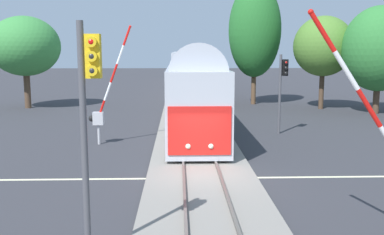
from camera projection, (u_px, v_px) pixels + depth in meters
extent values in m
plane|color=#333338|center=(201.00, 178.00, 17.65)|extent=(220.00, 220.00, 0.00)
cube|color=beige|center=(201.00, 178.00, 17.65)|extent=(44.00, 0.20, 0.01)
cube|color=gray|center=(201.00, 176.00, 17.64)|extent=(4.40, 80.00, 0.18)
cube|color=#56514C|center=(184.00, 172.00, 17.59)|extent=(0.10, 80.00, 0.14)
cube|color=#56514C|center=(219.00, 172.00, 17.63)|extent=(0.10, 80.00, 0.14)
cube|color=#B2B7C1|center=(193.00, 96.00, 27.33)|extent=(3.00, 17.33, 3.90)
cube|color=red|center=(200.00, 131.00, 18.85)|extent=(2.76, 0.08, 2.15)
cylinder|color=#B2B7C1|center=(193.00, 67.00, 27.05)|extent=(2.76, 15.60, 2.76)
sphere|color=#F4F2CC|center=(188.00, 146.00, 18.92)|extent=(0.24, 0.24, 0.24)
sphere|color=#F4F2CC|center=(211.00, 146.00, 18.96)|extent=(0.24, 0.24, 0.24)
cube|color=#B7BCC6|center=(187.00, 74.00, 46.88)|extent=(3.00, 20.55, 4.60)
cube|color=black|center=(201.00, 71.00, 46.88)|extent=(0.04, 18.50, 0.90)
cube|color=gold|center=(201.00, 84.00, 47.10)|extent=(0.04, 18.91, 0.36)
cube|color=#B7BCC6|center=(184.00, 67.00, 68.07)|extent=(3.00, 20.55, 4.60)
cube|color=black|center=(194.00, 65.00, 68.07)|extent=(0.04, 18.50, 0.90)
cube|color=gold|center=(194.00, 74.00, 68.29)|extent=(0.04, 18.91, 0.36)
cylinder|color=red|center=(369.00, 108.00, 10.65)|extent=(0.72, 0.12, 0.98)
cylinder|color=white|center=(346.00, 70.00, 10.49)|extent=(0.72, 0.12, 0.98)
cylinder|color=red|center=(323.00, 32.00, 10.33)|extent=(0.72, 0.12, 0.98)
sphere|color=red|center=(311.00, 12.00, 10.25)|extent=(0.14, 0.14, 0.14)
cylinder|color=#B7B7BC|center=(99.00, 134.00, 23.94)|extent=(0.14, 0.14, 1.10)
cube|color=#B7B7BC|center=(98.00, 118.00, 23.81)|extent=(0.56, 0.40, 0.70)
sphere|color=black|center=(92.00, 118.00, 23.80)|extent=(0.36, 0.36, 0.36)
cylinder|color=red|center=(101.00, 109.00, 23.74)|extent=(0.48, 0.12, 1.03)
cylinder|color=white|center=(108.00, 91.00, 23.60)|extent=(0.48, 0.12, 1.03)
cylinder|color=red|center=(114.00, 73.00, 23.46)|extent=(0.48, 0.12, 1.03)
cylinder|color=white|center=(120.00, 55.00, 23.32)|extent=(0.48, 0.12, 1.03)
cylinder|color=red|center=(127.00, 36.00, 23.18)|extent=(0.48, 0.12, 1.03)
sphere|color=red|center=(130.00, 27.00, 23.11)|extent=(0.14, 0.14, 0.14)
cylinder|color=#4C4C51|center=(280.00, 95.00, 26.73)|extent=(0.16, 0.16, 4.90)
cube|color=black|center=(285.00, 68.00, 26.49)|extent=(0.34, 0.26, 1.00)
sphere|color=red|center=(286.00, 62.00, 26.29)|extent=(0.20, 0.20, 0.20)
cylinder|color=black|center=(286.00, 62.00, 26.26)|extent=(0.24, 0.10, 0.24)
sphere|color=#262626|center=(286.00, 68.00, 26.34)|extent=(0.20, 0.20, 0.20)
cylinder|color=black|center=(286.00, 68.00, 26.31)|extent=(0.24, 0.10, 0.24)
sphere|color=#262626|center=(286.00, 73.00, 26.39)|extent=(0.20, 0.20, 0.20)
cylinder|color=black|center=(286.00, 73.00, 26.36)|extent=(0.24, 0.10, 0.24)
cylinder|color=#4C4C51|center=(84.00, 147.00, 10.18)|extent=(0.16, 0.16, 5.81)
cube|color=gold|center=(93.00, 56.00, 9.87)|extent=(0.34, 0.26, 1.00)
sphere|color=red|center=(92.00, 42.00, 9.67)|extent=(0.20, 0.20, 0.20)
cylinder|color=gold|center=(91.00, 42.00, 9.64)|extent=(0.24, 0.10, 0.24)
sphere|color=#262626|center=(92.00, 56.00, 9.72)|extent=(0.20, 0.20, 0.20)
cylinder|color=gold|center=(92.00, 56.00, 9.69)|extent=(0.24, 0.10, 0.24)
sphere|color=#262626|center=(93.00, 71.00, 9.77)|extent=(0.20, 0.20, 0.20)
cylinder|color=gold|center=(92.00, 71.00, 9.74)|extent=(0.24, 0.10, 0.24)
cylinder|color=#4C3828|center=(376.00, 97.00, 35.51)|extent=(0.50, 0.50, 2.70)
ellipsoid|color=#2D7533|center=(379.00, 49.00, 34.91)|extent=(5.89, 5.89, 6.85)
cylinder|color=#4C3828|center=(321.00, 89.00, 38.32)|extent=(0.43, 0.43, 3.54)
ellipsoid|color=#4C7A2D|center=(323.00, 46.00, 37.75)|extent=(5.17, 5.17, 5.21)
cylinder|color=#4C3828|center=(27.00, 88.00, 38.89)|extent=(0.56, 0.56, 3.53)
ellipsoid|color=#38843D|center=(25.00, 46.00, 38.32)|extent=(6.16, 6.16, 5.26)
cylinder|color=brown|center=(254.00, 85.00, 41.74)|extent=(0.45, 0.45, 3.71)
ellipsoid|color=#236628|center=(255.00, 30.00, 40.95)|extent=(4.94, 4.94, 8.86)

